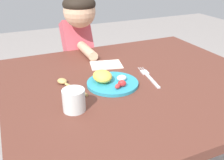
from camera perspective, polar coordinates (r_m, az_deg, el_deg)
name	(u,v)px	position (r m, az deg, el deg)	size (l,w,h in m)	color
dining_table	(135,96)	(1.16, 5.14, -3.64)	(1.12, 0.98, 0.74)	brown
plate	(110,81)	(1.06, -0.52, -0.19)	(0.22, 0.22, 0.06)	teal
fork	(149,77)	(1.15, 8.22, 0.76)	(0.06, 0.22, 0.01)	silver
spoon	(67,84)	(1.07, -10.17, -0.82)	(0.09, 0.18, 0.02)	tan
drinking_cup	(74,100)	(0.89, -8.57, -4.49)	(0.08, 0.08, 0.08)	silver
person	(79,65)	(1.61, -7.42, 3.31)	(0.18, 0.40, 1.04)	#4D535A
napkin	(106,65)	(1.26, -1.33, 3.43)	(0.15, 0.11, 0.00)	white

